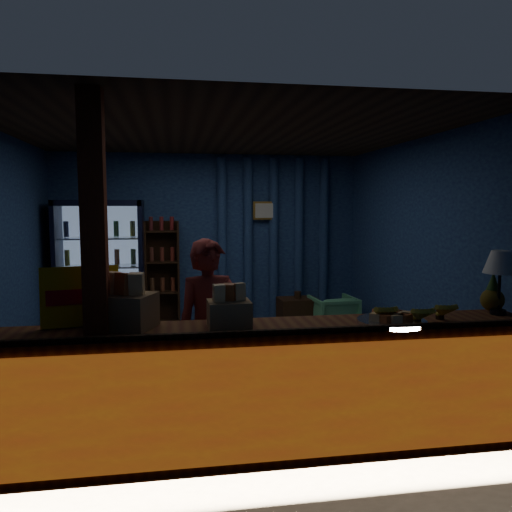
{
  "coord_description": "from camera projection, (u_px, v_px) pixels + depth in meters",
  "views": [
    {
      "loc": [
        -0.51,
        -5.41,
        1.82
      ],
      "look_at": [
        0.34,
        -0.2,
        1.29
      ],
      "focal_mm": 35.0,
      "sensor_mm": 36.0,
      "label": 1
    }
  ],
  "objects": [
    {
      "name": "ground",
      "position": [
        223.0,
        369.0,
        5.57
      ],
      "size": [
        4.6,
        4.6,
        0.0
      ],
      "primitive_type": "plane",
      "color": "#515154",
      "rests_on": "ground"
    },
    {
      "name": "room_walls",
      "position": [
        222.0,
        229.0,
        5.42
      ],
      "size": [
        4.6,
        4.6,
        4.6
      ],
      "color": "navy",
      "rests_on": "ground"
    },
    {
      "name": "counter",
      "position": [
        248.0,
        390.0,
        3.65
      ],
      "size": [
        4.4,
        0.57,
        0.99
      ],
      "color": "brown",
      "rests_on": "ground"
    },
    {
      "name": "support_post",
      "position": [
        96.0,
        282.0,
        3.41
      ],
      "size": [
        0.16,
        0.16,
        2.6
      ],
      "primitive_type": "cube",
      "color": "#9A3716",
      "rests_on": "ground"
    },
    {
      "name": "beverage_cooler",
      "position": [
        102.0,
        268.0,
        7.11
      ],
      "size": [
        1.2,
        0.62,
        1.9
      ],
      "color": "black",
      "rests_on": "ground"
    },
    {
      "name": "bottle_shelf",
      "position": [
        163.0,
        275.0,
        7.4
      ],
      "size": [
        0.5,
        0.28,
        1.6
      ],
      "color": "#331C10",
      "rests_on": "ground"
    },
    {
      "name": "curtain_folds",
      "position": [
        274.0,
        240.0,
        7.71
      ],
      "size": [
        1.74,
        0.14,
        2.5
      ],
      "color": "navy",
      "rests_on": "room_walls"
    },
    {
      "name": "framed_picture",
      "position": [
        265.0,
        211.0,
        7.59
      ],
      "size": [
        0.36,
        0.04,
        0.28
      ],
      "color": "#C18B30",
      "rests_on": "room_walls"
    },
    {
      "name": "shopkeeper",
      "position": [
        210.0,
        331.0,
        4.17
      ],
      "size": [
        0.63,
        0.47,
        1.55
      ],
      "primitive_type": "imported",
      "rotation": [
        0.0,
        0.0,
        0.19
      ],
      "color": "maroon",
      "rests_on": "ground"
    },
    {
      "name": "green_chair",
      "position": [
        333.0,
        315.0,
        7.08
      ],
      "size": [
        0.64,
        0.65,
        0.55
      ],
      "primitive_type": "imported",
      "rotation": [
        0.0,
        0.0,
        3.22
      ],
      "color": "#5FBE7E",
      "rests_on": "ground"
    },
    {
      "name": "side_table",
      "position": [
        298.0,
        315.0,
        7.22
      ],
      "size": [
        0.56,
        0.42,
        0.59
      ],
      "color": "#331C10",
      "rests_on": "ground"
    },
    {
      "name": "yellow_sign",
      "position": [
        80.0,
        296.0,
        3.61
      ],
      "size": [
        0.56,
        0.21,
        0.44
      ],
      "color": "yellow",
      "rests_on": "counter"
    },
    {
      "name": "snack_box_left",
      "position": [
        126.0,
        308.0,
        3.56
      ],
      "size": [
        0.47,
        0.44,
        0.4
      ],
      "color": "#9E744C",
      "rests_on": "counter"
    },
    {
      "name": "snack_box_centre",
      "position": [
        229.0,
        312.0,
        3.57
      ],
      "size": [
        0.31,
        0.26,
        0.32
      ],
      "color": "#9E744C",
      "rests_on": "counter"
    },
    {
      "name": "pastry_tray",
      "position": [
        392.0,
        320.0,
        3.71
      ],
      "size": [
        0.51,
        0.51,
        0.08
      ],
      "color": "silver",
      "rests_on": "counter"
    },
    {
      "name": "banana_bunches",
      "position": [
        415.0,
        313.0,
        3.73
      ],
      "size": [
        0.7,
        0.28,
        0.15
      ],
      "color": "gold",
      "rests_on": "counter"
    },
    {
      "name": "table_lamp",
      "position": [
        500.0,
        265.0,
        3.97
      ],
      "size": [
        0.26,
        0.26,
        0.52
      ],
      "color": "black",
      "rests_on": "counter"
    },
    {
      "name": "pineapple",
      "position": [
        493.0,
        296.0,
        4.08
      ],
      "size": [
        0.19,
        0.19,
        0.32
      ],
      "color": "brown",
      "rests_on": "counter"
    }
  ]
}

